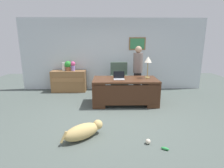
% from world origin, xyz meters
% --- Properties ---
extents(ground_plane, '(12.00, 12.00, 0.00)m').
position_xyz_m(ground_plane, '(0.00, 0.00, 0.00)').
color(ground_plane, '#4C5651').
extents(back_wall, '(7.00, 0.16, 2.70)m').
position_xyz_m(back_wall, '(0.00, 2.60, 1.35)').
color(back_wall, silver).
rests_on(back_wall, ground_plane).
extents(desk, '(1.91, 0.95, 0.78)m').
position_xyz_m(desk, '(0.33, 0.82, 0.42)').
color(desk, '#4C2B19').
rests_on(desk, ground_plane).
extents(credenza, '(1.26, 0.50, 0.79)m').
position_xyz_m(credenza, '(-1.66, 2.25, 0.40)').
color(credenza, olive).
rests_on(credenza, ground_plane).
extents(armchair, '(0.60, 0.59, 1.13)m').
position_xyz_m(armchair, '(0.21, 1.87, 0.50)').
color(armchair, '#475B4C').
rests_on(armchair, ground_plane).
extents(person_standing, '(0.32, 0.32, 1.70)m').
position_xyz_m(person_standing, '(0.83, 1.65, 0.88)').
color(person_standing, '#262323').
rests_on(person_standing, ground_plane).
extents(dog_lying, '(0.78, 0.68, 0.30)m').
position_xyz_m(dog_lying, '(-0.66, -1.12, 0.15)').
color(dog_lying, tan).
rests_on(dog_lying, ground_plane).
extents(laptop, '(0.32, 0.22, 0.23)m').
position_xyz_m(laptop, '(0.14, 0.79, 0.83)').
color(laptop, '#B2B5BA').
rests_on(laptop, desk).
extents(desk_lamp, '(0.22, 0.22, 0.65)m').
position_xyz_m(desk_lamp, '(1.01, 0.96, 1.29)').
color(desk_lamp, '#9E8447').
rests_on(desk_lamp, desk).
extents(vase_with_flowers, '(0.17, 0.17, 0.34)m').
position_xyz_m(vase_with_flowers, '(-1.47, 2.25, 0.98)').
color(vase_with_flowers, '#9981D5').
rests_on(vase_with_flowers, credenza).
extents(vase_empty, '(0.13, 0.13, 0.30)m').
position_xyz_m(vase_empty, '(-1.82, 2.25, 0.94)').
color(vase_empty, silver).
rests_on(vase_empty, credenza).
extents(potted_plant, '(0.24, 0.24, 0.36)m').
position_xyz_m(potted_plant, '(-1.66, 2.25, 0.99)').
color(potted_plant, brown).
rests_on(potted_plant, credenza).
extents(dog_toy_ball, '(0.09, 0.09, 0.09)m').
position_xyz_m(dog_toy_ball, '(0.56, -1.34, 0.05)').
color(dog_toy_ball, beige).
rests_on(dog_toy_ball, ground_plane).
extents(dog_toy_bone, '(0.15, 0.11, 0.05)m').
position_xyz_m(dog_toy_bone, '(0.82, -1.53, 0.03)').
color(dog_toy_bone, green).
rests_on(dog_toy_bone, ground_plane).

